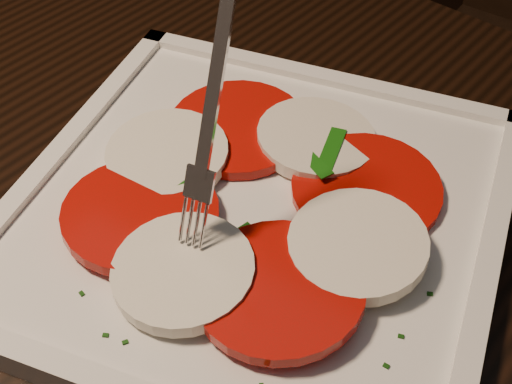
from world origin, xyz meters
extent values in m
cube|color=black|center=(0.15, 0.16, 0.73)|extent=(1.27, 0.92, 0.04)
cylinder|color=black|center=(-0.36, 0.56, 0.35)|extent=(0.06, 0.06, 0.71)
cylinder|color=black|center=(0.08, 0.70, 0.21)|extent=(0.04, 0.04, 0.41)
cylinder|color=black|center=(0.08, 1.06, 0.21)|extent=(0.04, 0.04, 0.41)
cube|color=white|center=(0.18, 0.23, 0.76)|extent=(0.38, 0.38, 0.01)
cylinder|color=#B90804|center=(0.24, 0.28, 0.77)|extent=(0.10, 0.10, 0.01)
cylinder|color=white|center=(0.18, 0.31, 0.77)|extent=(0.09, 0.09, 0.02)
cylinder|color=#B90804|center=(0.13, 0.29, 0.77)|extent=(0.10, 0.10, 0.01)
cylinder|color=white|center=(0.11, 0.23, 0.77)|extent=(0.09, 0.09, 0.01)
cylinder|color=#B90804|center=(0.13, 0.18, 0.77)|extent=(0.10, 0.10, 0.01)
cylinder|color=white|center=(0.18, 0.15, 0.78)|extent=(0.09, 0.09, 0.02)
cylinder|color=#B90804|center=(0.24, 0.18, 0.78)|extent=(0.10, 0.10, 0.01)
cylinder|color=white|center=(0.26, 0.23, 0.78)|extent=(0.09, 0.09, 0.02)
cube|color=#175B0F|center=(0.20, 0.30, 0.78)|extent=(0.02, 0.05, 0.00)
cube|color=#175B0F|center=(0.12, 0.22, 0.78)|extent=(0.03, 0.03, 0.00)
cube|color=#175B0F|center=(0.21, 0.20, 0.78)|extent=(0.04, 0.02, 0.00)
cube|color=#175B0F|center=(0.24, 0.17, 0.78)|extent=(0.02, 0.04, 0.01)
cube|color=#175B0F|center=(0.26, 0.22, 0.78)|extent=(0.04, 0.03, 0.00)
cube|color=#175B0F|center=(0.20, 0.17, 0.78)|extent=(0.04, 0.02, 0.00)
cube|color=#175B0F|center=(0.19, 0.28, 0.78)|extent=(0.05, 0.03, 0.01)
cube|color=#175B0F|center=(0.14, 0.22, 0.78)|extent=(0.05, 0.03, 0.00)
cube|color=#175B0F|center=(0.11, 0.23, 0.78)|extent=(0.04, 0.03, 0.00)
cube|color=#103A0A|center=(0.31, 0.23, 0.77)|extent=(0.00, 0.00, 0.00)
cube|color=#103A0A|center=(0.31, 0.17, 0.77)|extent=(0.00, 0.00, 0.00)
cube|color=#103A0A|center=(0.31, 0.19, 0.77)|extent=(0.00, 0.00, 0.00)
cube|color=#103A0A|center=(0.25, 0.34, 0.77)|extent=(0.00, 0.00, 0.00)
cube|color=#103A0A|center=(0.25, 0.32, 0.77)|extent=(0.00, 0.00, 0.00)
cube|color=#103A0A|center=(0.18, 0.10, 0.77)|extent=(0.00, 0.00, 0.00)
cube|color=#103A0A|center=(0.11, 0.32, 0.77)|extent=(0.00, 0.00, 0.00)
cube|color=#103A0A|center=(0.09, 0.32, 0.77)|extent=(0.00, 0.00, 0.00)
cube|color=#103A0A|center=(0.14, 0.11, 0.77)|extent=(0.00, 0.00, 0.00)
cube|color=#103A0A|center=(0.23, 0.33, 0.77)|extent=(0.00, 0.00, 0.00)
cube|color=#103A0A|center=(0.13, 0.14, 0.77)|extent=(0.00, 0.00, 0.00)
cube|color=#103A0A|center=(0.17, 0.10, 0.77)|extent=(0.00, 0.00, 0.00)
cube|color=#103A0A|center=(0.07, 0.25, 0.77)|extent=(0.00, 0.00, 0.00)
cube|color=#103A0A|center=(0.08, 0.30, 0.77)|extent=(0.00, 0.00, 0.00)
cube|color=#103A0A|center=(0.18, 0.33, 0.77)|extent=(0.00, 0.00, 0.00)
cube|color=#103A0A|center=(0.27, 0.17, 0.77)|extent=(0.00, 0.00, 0.00)
cube|color=#103A0A|center=(0.26, 0.32, 0.77)|extent=(0.00, 0.00, 0.00)
cube|color=#103A0A|center=(0.23, 0.14, 0.77)|extent=(0.00, 0.00, 0.00)
camera|label=1|loc=(0.37, -0.04, 1.11)|focal=50.00mm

